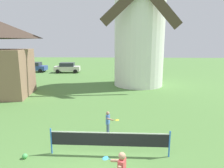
# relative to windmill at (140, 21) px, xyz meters

# --- Properties ---
(windmill) EXTENTS (7.71, 5.96, 13.40)m
(windmill) POSITION_rel_windmill_xyz_m (0.00, 0.00, 0.00)
(windmill) COLOR white
(windmill) RESTS_ON ground_plane
(tennis_net) EXTENTS (4.85, 0.06, 1.10)m
(tennis_net) POSITION_rel_windmill_xyz_m (-2.24, -14.24, -6.13)
(tennis_net) COLOR blue
(tennis_net) RESTS_ON ground_plane
(player_far) EXTENTS (0.68, 0.60, 1.17)m
(player_far) POSITION_rel_windmill_xyz_m (-2.43, -12.27, -6.15)
(player_far) COLOR slate
(player_far) RESTS_ON ground_plane
(stray_ball) EXTENTS (0.20, 0.20, 0.20)m
(stray_ball) POSITION_rel_windmill_xyz_m (-5.58, -14.67, -6.71)
(stray_ball) COLOR #4CB259
(stray_ball) RESTS_ON ground_plane
(parked_car_blue) EXTENTS (4.00, 1.94, 1.56)m
(parked_car_blue) POSITION_rel_windmill_xyz_m (-15.93, 9.35, -6.01)
(parked_car_blue) COLOR #334C99
(parked_car_blue) RESTS_ON ground_plane
(parked_car_cream) EXTENTS (4.02, 2.16, 1.56)m
(parked_car_cream) POSITION_rel_windmill_xyz_m (-10.35, 8.87, -6.01)
(parked_car_cream) COLOR silver
(parked_car_cream) RESTS_ON ground_plane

